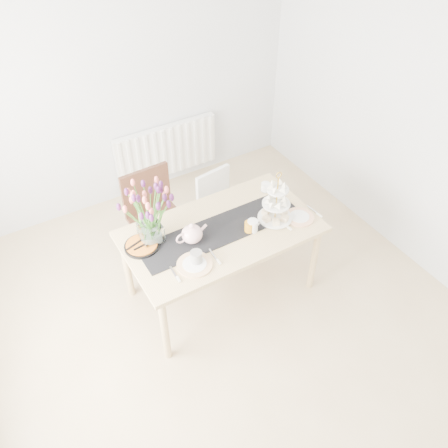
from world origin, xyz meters
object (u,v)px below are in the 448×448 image
mug_grey (196,257)px  plate_left (195,265)px  tulip_vase (147,208)px  cream_jug (265,187)px  plate_right (299,217)px  mug_white (253,226)px  mug_orange (249,227)px  chair_white (220,204)px  tart_tin (142,246)px  chair_brown (154,211)px  dining_table (221,237)px  cake_stand (276,208)px  radiator (167,150)px  teapot (192,234)px

mug_grey → plate_left: mug_grey is taller
tulip_vase → plate_left: (0.17, -0.41, -0.33)m
tulip_vase → cream_jug: size_ratio=7.83×
cream_jug → plate_right: (0.03, -0.46, -0.03)m
plate_left → mug_white: bearing=9.7°
mug_white → mug_orange: 0.03m
chair_white → mug_orange: (-0.16, -0.75, 0.35)m
plate_left → tart_tin: bearing=124.4°
plate_left → tulip_vase: bearing=111.9°
chair_brown → chair_white: 0.66m
dining_table → cream_jug: cream_jug is taller
chair_brown → cake_stand: (0.76, -0.83, 0.32)m
radiator → dining_table: same height
chair_brown → cream_jug: bearing=-29.9°
tulip_vase → teapot: tulip_vase is taller
radiator → mug_grey: (-0.66, -1.95, 0.36)m
tulip_vase → plate_left: tulip_vase is taller
radiator → mug_white: 1.90m
plate_right → dining_table: bearing=162.1°
dining_table → cake_stand: bearing=-13.7°
chair_brown → mug_white: bearing=-61.7°
chair_brown → dining_table: bearing=-70.1°
cream_jug → mug_orange: size_ratio=0.84×
radiator → cream_jug: size_ratio=15.07×
tulip_vase → mug_grey: size_ratio=5.67×
mug_white → plate_right: size_ratio=0.42×
plate_left → plate_right: 1.02m
radiator → plate_right: plate_right is taller
radiator → tart_tin: (-0.95, -1.58, 0.32)m
mug_orange → tulip_vase: bearing=100.7°
cake_stand → plate_left: 0.85m
plate_left → mug_orange: bearing=10.7°
mug_orange → plate_left: mug_orange is taller
cake_stand → mug_white: 0.25m
tart_tin → mug_white: bearing=-18.4°
radiator → mug_white: bearing=-93.0°
radiator → plate_left: (-0.69, -1.97, 0.31)m
radiator → cake_stand: cake_stand is taller
cream_jug → mug_orange: mug_orange is taller
teapot → cream_jug: 0.92m
cake_stand → plate_right: size_ratio=1.72×
radiator → teapot: bearing=-108.5°
tart_tin → plate_right: tart_tin is taller
chair_brown → mug_grey: size_ratio=8.62×
chair_brown → plate_right: bearing=-47.1°
chair_white → teapot: bearing=-143.3°
dining_table → mug_orange: mug_orange is taller
mug_grey → teapot: bearing=31.3°
chair_white → plate_right: size_ratio=3.11×
chair_brown → teapot: bearing=-90.3°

